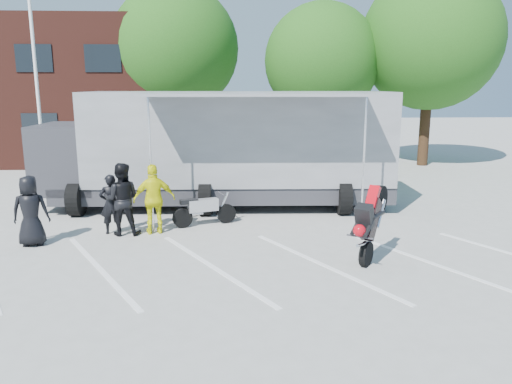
{
  "coord_description": "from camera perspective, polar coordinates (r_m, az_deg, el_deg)",
  "views": [
    {
      "loc": [
        0.61,
        -9.22,
        3.85
      ],
      "look_at": [
        1.22,
        2.6,
        1.3
      ],
      "focal_mm": 35.0,
      "sensor_mm": 36.0,
      "label": 1
    }
  ],
  "objects": [
    {
      "name": "ground",
      "position": [
        10.01,
        -6.35,
        -10.55
      ],
      "size": [
        100.0,
        100.0,
        0.0
      ],
      "primitive_type": "plane",
      "color": "#A6A6A1",
      "rests_on": "ground"
    },
    {
      "name": "parking_bay_lines",
      "position": [
        10.93,
        -6.05,
        -8.5
      ],
      "size": [
        18.09,
        13.33,
        0.01
      ],
      "primitive_type": "cube",
      "rotation": [
        0.0,
        0.0,
        0.52
      ],
      "color": "white",
      "rests_on": "ground"
    },
    {
      "name": "office_building",
      "position": [
        29.21,
        -24.7,
        10.38
      ],
      "size": [
        18.0,
        8.0,
        7.0
      ],
      "primitive_type": "cube",
      "color": "#481E17",
      "rests_on": "ground"
    },
    {
      "name": "flagpole",
      "position": [
        20.44,
        -23.36,
        14.57
      ],
      "size": [
        1.61,
        0.12,
        8.0
      ],
      "color": "white",
      "rests_on": "ground"
    },
    {
      "name": "tree_left",
      "position": [
        25.41,
        -9.22,
        15.88
      ],
      "size": [
        6.12,
        6.12,
        8.64
      ],
      "color": "#382314",
      "rests_on": "ground"
    },
    {
      "name": "tree_mid",
      "position": [
        24.64,
        7.54,
        14.6
      ],
      "size": [
        5.44,
        5.44,
        7.68
      ],
      "color": "#382314",
      "rests_on": "ground"
    },
    {
      "name": "tree_right",
      "position": [
        25.59,
        19.34,
        16.04
      ],
      "size": [
        6.46,
        6.46,
        9.12
      ],
      "color": "#382314",
      "rests_on": "ground"
    },
    {
      "name": "transporter_truck",
      "position": [
        16.17,
        -3.6,
        -1.64
      ],
      "size": [
        11.61,
        5.87,
        3.64
      ],
      "primitive_type": null,
      "rotation": [
        0.0,
        0.0,
        -0.03
      ],
      "color": "gray",
      "rests_on": "ground"
    },
    {
      "name": "parked_motorcycle",
      "position": [
        14.06,
        -5.85,
        -3.8
      ],
      "size": [
        1.95,
        1.21,
        0.97
      ],
      "primitive_type": null,
      "rotation": [
        0.0,
        0.0,
        1.92
      ],
      "color": "#B6B5BA",
      "rests_on": "ground"
    },
    {
      "name": "stunt_bike_rider",
      "position": [
        11.72,
        13.43,
        -7.36
      ],
      "size": [
        1.52,
        1.73,
        1.87
      ],
      "primitive_type": null,
      "rotation": [
        0.0,
        0.0,
        -0.61
      ],
      "color": "black",
      "rests_on": "ground"
    },
    {
      "name": "spectator_leather_a",
      "position": [
        13.23,
        -24.38,
        -1.97
      ],
      "size": [
        0.93,
        0.68,
        1.73
      ],
      "primitive_type": "imported",
      "rotation": [
        0.0,
        0.0,
        3.31
      ],
      "color": "black",
      "rests_on": "ground"
    },
    {
      "name": "spectator_leather_b",
      "position": [
        13.59,
        -16.24,
        -1.33
      ],
      "size": [
        0.66,
        0.51,
        1.59
      ],
      "primitive_type": "imported",
      "rotation": [
        0.0,
        0.0,
        3.4
      ],
      "color": "black",
      "rests_on": "ground"
    },
    {
      "name": "spectator_leather_c",
      "position": [
        13.37,
        -15.09,
        -0.8
      ],
      "size": [
        0.94,
        0.74,
        1.9
      ],
      "primitive_type": "imported",
      "rotation": [
        0.0,
        0.0,
        3.17
      ],
      "color": "black",
      "rests_on": "ground"
    },
    {
      "name": "spectator_hivis",
      "position": [
        13.29,
        -11.55,
        -0.82
      ],
      "size": [
        1.16,
        0.7,
        1.84
      ],
      "primitive_type": "imported",
      "rotation": [
        0.0,
        0.0,
        3.39
      ],
      "color": "#E9E80C",
      "rests_on": "ground"
    }
  ]
}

